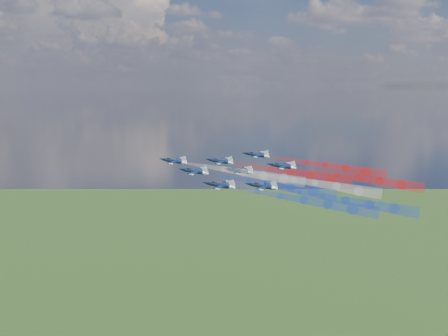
{
  "coord_description": "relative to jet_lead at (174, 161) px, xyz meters",
  "views": [
    {
      "loc": [
        -0.79,
        -190.28,
        187.28
      ],
      "look_at": [
        22.95,
        -17.47,
        161.0
      ],
      "focal_mm": 43.58,
      "sensor_mm": 36.0,
      "label": 1
    }
  ],
  "objects": [
    {
      "name": "trail_lead",
      "position": [
        21.61,
        -11.68,
        -2.49
      ],
      "size": [
        36.84,
        22.5,
        7.91
      ],
      "primitive_type": null,
      "rotation": [
        0.1,
        -0.11,
        1.06
      ],
      "color": "white"
    },
    {
      "name": "jet_outer_left",
      "position": [
        11.91,
        -28.17,
        -3.42
      ],
      "size": [
        13.51,
        12.82,
        4.78
      ],
      "primitive_type": null,
      "rotation": [
        0.1,
        -0.11,
        1.06
      ],
      "color": "black"
    },
    {
      "name": "trail_inner_right",
      "position": [
        37.53,
        -9.71,
        -3.1
      ],
      "size": [
        36.84,
        22.5,
        7.91
      ],
      "primitive_type": null,
      "rotation": [
        0.1,
        -0.11,
        1.06
      ],
      "color": "red"
    },
    {
      "name": "jet_inner_left",
      "position": [
        5.81,
        -12.37,
        -1.71
      ],
      "size": [
        13.51,
        12.82,
        4.78
      ],
      "primitive_type": null,
      "rotation": [
        0.1,
        -0.11,
        1.06
      ],
      "color": "black"
    },
    {
      "name": "jet_center_third",
      "position": [
        20.48,
        -10.51,
        -2.11
      ],
      "size": [
        13.51,
        12.82,
        4.78
      ],
      "primitive_type": null,
      "rotation": [
        0.1,
        -0.11,
        1.06
      ],
      "color": "black"
    },
    {
      "name": "jet_outer_right",
      "position": [
        29.55,
        6.81,
        0.73
      ],
      "size": [
        13.51,
        12.82,
        4.78
      ],
      "primitive_type": null,
      "rotation": [
        0.1,
        -0.11,
        1.06
      ],
      "color": "black"
    },
    {
      "name": "jet_rear_left",
      "position": [
        25.08,
        -24.68,
        -4.66
      ],
      "size": [
        13.51,
        12.82,
        4.78
      ],
      "primitive_type": null,
      "rotation": [
        0.1,
        -0.11,
        1.06
      ],
      "color": "black"
    },
    {
      "name": "jet_lead",
      "position": [
        0.0,
        0.0,
        0.0
      ],
      "size": [
        13.51,
        12.82,
        4.78
      ],
      "primitive_type": null,
      "rotation": [
        0.1,
        -0.11,
        1.06
      ],
      "color": "black"
    },
    {
      "name": "jet_rear_right",
      "position": [
        35.45,
        -7.26,
        -1.33
      ],
      "size": [
        13.51,
        12.82,
        4.78
      ],
      "primitive_type": null,
      "rotation": [
        0.1,
        -0.11,
        1.06
      ],
      "color": "black"
    },
    {
      "name": "trail_outer_right",
      "position": [
        51.16,
        -4.87,
        -1.75
      ],
      "size": [
        36.84,
        22.5,
        7.91
      ],
      "primitive_type": null,
      "rotation": [
        0.1,
        -0.11,
        1.06
      ],
      "color": "red"
    },
    {
      "name": "trail_inner_left",
      "position": [
        27.42,
        -24.05,
        -4.2
      ],
      "size": [
        36.84,
        22.5,
        7.91
      ],
      "primitive_type": null,
      "rotation": [
        0.1,
        -0.11,
        1.06
      ],
      "color": "blue"
    },
    {
      "name": "trail_rear_right",
      "position": [
        57.06,
        -18.93,
        -3.82
      ],
      "size": [
        36.84,
        22.5,
        7.91
      ],
      "primitive_type": null,
      "rotation": [
        0.1,
        -0.11,
        1.06
      ],
      "color": "red"
    },
    {
      "name": "trail_center_third",
      "position": [
        42.09,
        -22.18,
        -4.6
      ],
      "size": [
        36.84,
        22.5,
        7.91
      ],
      "primitive_type": null,
      "rotation": [
        0.1,
        -0.11,
        1.06
      ],
      "color": "white"
    },
    {
      "name": "jet_inner_right",
      "position": [
        15.92,
        1.97,
        -0.61
      ],
      "size": [
        13.51,
        12.82,
        4.78
      ],
      "primitive_type": null,
      "rotation": [
        0.1,
        -0.11,
        1.06
      ],
      "color": "black"
    },
    {
      "name": "trail_rear_left",
      "position": [
        46.69,
        -36.36,
        -7.15
      ],
      "size": [
        36.84,
        22.5,
        7.91
      ],
      "primitive_type": null,
      "rotation": [
        0.1,
        -0.11,
        1.06
      ],
      "color": "blue"
    },
    {
      "name": "trail_outer_left",
      "position": [
        33.51,
        -39.85,
        -5.91
      ],
      "size": [
        36.84,
        22.5,
        7.91
      ],
      "primitive_type": null,
      "rotation": [
        0.1,
        -0.11,
        1.06
      ],
      "color": "blue"
    }
  ]
}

